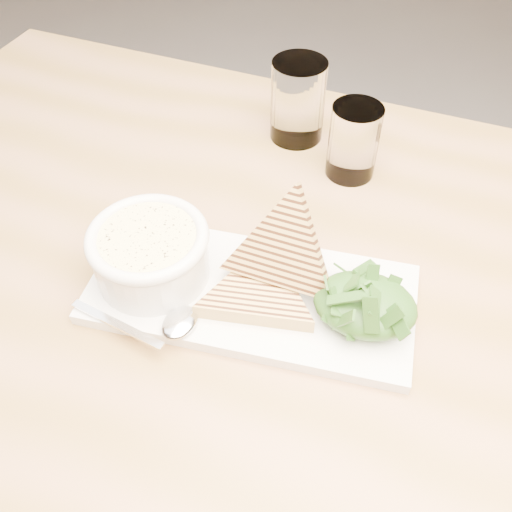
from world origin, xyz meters
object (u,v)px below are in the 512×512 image
(soup_bowl, at_px, (151,258))
(platter, at_px, (251,294))
(table_top, at_px, (257,290))
(glass_far, at_px, (354,142))
(glass_near, at_px, (298,101))

(soup_bowl, bearing_deg, platter, 3.13)
(table_top, relative_size, glass_far, 12.32)
(table_top, xyz_separation_m, soup_bowl, (-0.11, -0.03, 0.06))
(glass_near, xyz_separation_m, glass_far, (0.09, -0.06, -0.01))
(glass_far, bearing_deg, platter, -104.86)
(glass_far, bearing_deg, table_top, -106.89)
(soup_bowl, bearing_deg, table_top, 17.09)
(glass_near, distance_m, glass_far, 0.11)
(soup_bowl, bearing_deg, glass_far, 55.13)
(platter, xyz_separation_m, glass_far, (0.07, 0.25, 0.04))
(platter, distance_m, glass_far, 0.27)
(table_top, distance_m, glass_near, 0.30)
(table_top, bearing_deg, glass_far, 73.11)
(glass_near, bearing_deg, table_top, -85.38)
(glass_near, bearing_deg, soup_bowl, -105.50)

